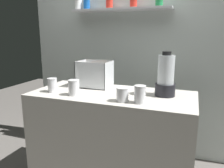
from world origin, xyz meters
name	(u,v)px	position (x,y,z in m)	size (l,w,h in m)	color
counter	(112,141)	(0.00, 0.00, 0.45)	(1.40, 0.64, 0.90)	beige
back_wall_unit	(135,46)	(-0.01, 0.77, 1.26)	(2.60, 0.24, 2.50)	silver
carrot_display_bin	(95,79)	(-0.24, 0.17, 0.98)	(0.31, 0.24, 0.25)	white
blender_pitcher	(166,77)	(0.44, 0.07, 1.05)	(0.16, 0.16, 0.36)	black
juice_cup_carrot_far_left	(52,86)	(-0.50, -0.15, 0.95)	(0.08, 0.08, 0.12)	white
juice_cup_orange_left	(74,88)	(-0.27, -0.17, 0.96)	(0.09, 0.09, 0.13)	white
juice_cup_pomegranate_middle	(122,95)	(0.16, -0.20, 0.95)	(0.10, 0.10, 0.11)	white
juice_cup_orange_right	(140,95)	(0.29, -0.20, 0.96)	(0.09, 0.09, 0.13)	white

